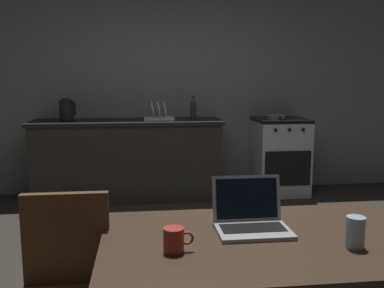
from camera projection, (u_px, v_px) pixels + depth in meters
ground_plane at (201, 287)px, 2.83m from camera, size 12.00×12.00×0.00m
back_wall at (196, 81)px, 5.19m from camera, size 6.40×0.10×2.71m
kitchen_counter at (128, 159)px, 4.89m from camera, size 2.16×0.64×0.91m
stove_oven at (279, 156)px, 5.10m from camera, size 0.60×0.62×0.91m
dining_table at (263, 252)px, 1.80m from camera, size 1.37×0.84×0.72m
chair at (64, 285)px, 1.81m from camera, size 0.40×0.40×0.89m
laptop at (251, 220)px, 1.88m from camera, size 0.32×0.27×0.22m
electric_kettle at (67, 110)px, 4.72m from camera, size 0.18×0.16×0.25m
bottle at (193, 108)px, 4.84m from camera, size 0.07×0.07×0.28m
frying_pan at (277, 117)px, 4.99m from camera, size 0.25×0.42×0.05m
coffee_mug at (174, 240)px, 1.64m from camera, size 0.12×0.08×0.10m
drinking_glass at (355, 232)px, 1.68m from camera, size 0.07×0.07×0.13m
dish_rack at (159, 116)px, 4.85m from camera, size 0.34×0.26×0.21m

